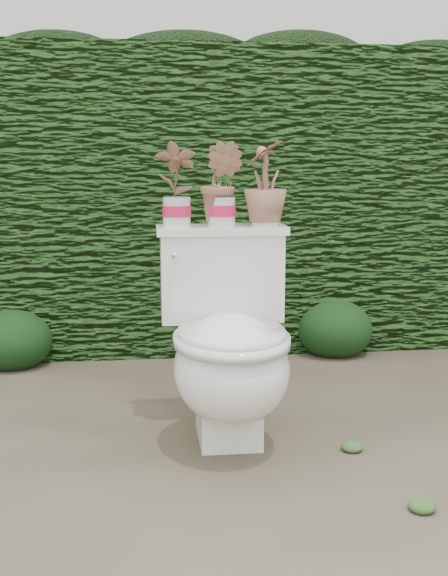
{
  "coord_description": "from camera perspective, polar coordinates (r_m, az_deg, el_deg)",
  "views": [
    {
      "loc": [
        -0.29,
        -2.56,
        1.03
      ],
      "look_at": [
        0.05,
        0.09,
        0.55
      ],
      "focal_mm": 45.0,
      "sensor_mm": 36.0,
      "label": 1
    }
  ],
  "objects": [
    {
      "name": "liriope_clump_2",
      "position": [
        3.91,
        8.74,
        -2.82
      ],
      "size": [
        0.4,
        0.4,
        0.32
      ],
      "primitive_type": "ellipsoid",
      "color": "#173813",
      "rests_on": "ground"
    },
    {
      "name": "potted_plant_left",
      "position": [
        2.76,
        -3.78,
        8.04
      ],
      "size": [
        0.19,
        0.16,
        0.3
      ],
      "primitive_type": "imported",
      "rotation": [
        0.0,
        0.0,
        2.79
      ],
      "color": "#387925",
      "rests_on": "toilet"
    },
    {
      "name": "house_wall",
      "position": [
        8.66,
        -1.42,
        16.55
      ],
      "size": [
        8.0,
        3.5,
        4.0
      ],
      "primitive_type": "cube",
      "color": "silver",
      "rests_on": "ground"
    },
    {
      "name": "toilet",
      "position": [
        2.62,
        0.38,
        -4.73
      ],
      "size": [
        0.5,
        0.68,
        0.78
      ],
      "rotation": [
        0.0,
        0.0,
        -0.01
      ],
      "color": "silver",
      "rests_on": "ground"
    },
    {
      "name": "potted_plant_center",
      "position": [
        2.77,
        -0.2,
        8.07
      ],
      "size": [
        0.21,
        0.2,
        0.3
      ],
      "primitive_type": "imported",
      "rotation": [
        0.0,
        0.0,
        5.72
      ],
      "color": "#387925",
      "rests_on": "toilet"
    },
    {
      "name": "hedge",
      "position": [
        4.17,
        -3.33,
        6.97
      ],
      "size": [
        8.0,
        1.0,
        1.6
      ],
      "primitive_type": "cube",
      "color": "#29541C",
      "rests_on": "ground"
    },
    {
      "name": "potted_plant_right",
      "position": [
        2.8,
        3.27,
        8.11
      ],
      "size": [
        0.22,
        0.22,
        0.31
      ],
      "primitive_type": "imported",
      "rotation": [
        0.0,
        0.0,
        4.35
      ],
      "color": "#387925",
      "rests_on": "toilet"
    },
    {
      "name": "ground",
      "position": [
        2.77,
        -0.79,
        -11.64
      ],
      "size": [
        60.0,
        60.0,
        0.0
      ],
      "primitive_type": "plane",
      "color": "brown",
      "rests_on": "ground"
    },
    {
      "name": "liriope_clump_1",
      "position": [
        3.79,
        -16.37,
        -3.57
      ],
      "size": [
        0.39,
        0.39,
        0.31
      ],
      "primitive_type": "ellipsoid",
      "color": "#173813",
      "rests_on": "ground"
    }
  ]
}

